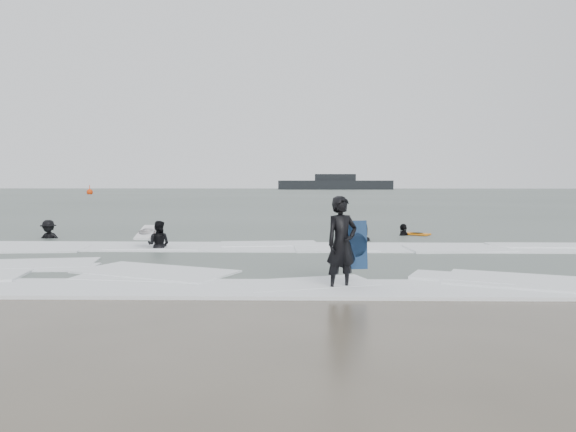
{
  "coord_description": "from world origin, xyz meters",
  "views": [
    {
      "loc": [
        0.55,
        -11.29,
        2.09
      ],
      "look_at": [
        0.0,
        5.0,
        1.1
      ],
      "focal_mm": 35.0,
      "sensor_mm": 36.0,
      "label": 1
    }
  ],
  "objects_px": {
    "surfer_breaker": "(49,240)",
    "vessel_horizon": "(335,184)",
    "buoy": "(90,192)",
    "surfer_wading": "(159,251)",
    "surfer_centre": "(341,290)",
    "surfer_right_near": "(404,237)",
    "surfer_right_far": "(361,243)"
  },
  "relations": [
    {
      "from": "surfer_breaker",
      "to": "surfer_right_near",
      "type": "height_order",
      "value": "surfer_right_near"
    },
    {
      "from": "surfer_centre",
      "to": "surfer_right_near",
      "type": "distance_m",
      "value": 11.1
    },
    {
      "from": "surfer_centre",
      "to": "surfer_right_near",
      "type": "xyz_separation_m",
      "value": [
        3.03,
        10.68,
        0.0
      ]
    },
    {
      "from": "surfer_wading",
      "to": "vessel_horizon",
      "type": "relative_size",
      "value": 0.05
    },
    {
      "from": "surfer_wading",
      "to": "surfer_right_near",
      "type": "bearing_deg",
      "value": -143.29
    },
    {
      "from": "surfer_breaker",
      "to": "surfer_right_far",
      "type": "relative_size",
      "value": 0.85
    },
    {
      "from": "surfer_breaker",
      "to": "surfer_right_far",
      "type": "bearing_deg",
      "value": -3.86
    },
    {
      "from": "surfer_centre",
      "to": "surfer_breaker",
      "type": "height_order",
      "value": "surfer_centre"
    },
    {
      "from": "surfer_centre",
      "to": "surfer_wading",
      "type": "bearing_deg",
      "value": 101.06
    },
    {
      "from": "buoy",
      "to": "vessel_horizon",
      "type": "bearing_deg",
      "value": 54.06
    },
    {
      "from": "surfer_wading",
      "to": "surfer_right_far",
      "type": "xyz_separation_m",
      "value": [
        6.36,
        2.47,
        0.0
      ]
    },
    {
      "from": "surfer_wading",
      "to": "surfer_right_far",
      "type": "height_order",
      "value": "surfer_right_far"
    },
    {
      "from": "surfer_breaker",
      "to": "buoy",
      "type": "bearing_deg",
      "value": 109.41
    },
    {
      "from": "surfer_wading",
      "to": "surfer_centre",
      "type": "bearing_deg",
      "value": 137.75
    },
    {
      "from": "surfer_breaker",
      "to": "vessel_horizon",
      "type": "distance_m",
      "value": 131.91
    },
    {
      "from": "surfer_breaker",
      "to": "vessel_horizon",
      "type": "bearing_deg",
      "value": 81.73
    },
    {
      "from": "surfer_centre",
      "to": "vessel_horizon",
      "type": "xyz_separation_m",
      "value": [
        6.87,
        139.85,
        1.53
      ]
    },
    {
      "from": "buoy",
      "to": "surfer_right_far",
      "type": "bearing_deg",
      "value": -62.37
    },
    {
      "from": "surfer_wading",
      "to": "buoy",
      "type": "bearing_deg",
      "value": -60.25
    },
    {
      "from": "surfer_centre",
      "to": "surfer_breaker",
      "type": "xyz_separation_m",
      "value": [
        -9.98,
        9.03,
        0.0
      ]
    },
    {
      "from": "surfer_right_near",
      "to": "vessel_horizon",
      "type": "bearing_deg",
      "value": -139.65
    },
    {
      "from": "surfer_centre",
      "to": "surfer_wading",
      "type": "relative_size",
      "value": 1.25
    },
    {
      "from": "surfer_right_far",
      "to": "buoy",
      "type": "relative_size",
      "value": 1.13
    },
    {
      "from": "surfer_breaker",
      "to": "vessel_horizon",
      "type": "relative_size",
      "value": 0.05
    },
    {
      "from": "surfer_wading",
      "to": "surfer_breaker",
      "type": "xyz_separation_m",
      "value": [
        -4.81,
        3.04,
        0.0
      ]
    },
    {
      "from": "buoy",
      "to": "surfer_breaker",
      "type": "bearing_deg",
      "value": -69.66
    },
    {
      "from": "surfer_centre",
      "to": "buoy",
      "type": "distance_m",
      "value": 88.07
    },
    {
      "from": "surfer_right_near",
      "to": "buoy",
      "type": "xyz_separation_m",
      "value": [
        -39.4,
        69.53,
        0.42
      ]
    },
    {
      "from": "surfer_right_near",
      "to": "vessel_horizon",
      "type": "xyz_separation_m",
      "value": [
        3.85,
        129.17,
        1.53
      ]
    },
    {
      "from": "surfer_wading",
      "to": "buoy",
      "type": "xyz_separation_m",
      "value": [
        -31.2,
        74.22,
        0.42
      ]
    },
    {
      "from": "surfer_wading",
      "to": "vessel_horizon",
      "type": "height_order",
      "value": "vessel_horizon"
    },
    {
      "from": "surfer_breaker",
      "to": "vessel_horizon",
      "type": "height_order",
      "value": "vessel_horizon"
    }
  ]
}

